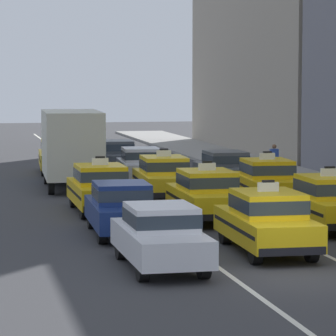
{
  "coord_description": "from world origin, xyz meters",
  "views": [
    {
      "loc": [
        -7.82,
        -21.61,
        4.65
      ],
      "look_at": [
        -0.17,
        13.89,
        1.3
      ],
      "focal_mm": 104.93,
      "sensor_mm": 36.0,
      "label": 1
    }
  ],
  "objects_px": {
    "sedan_center_fourth": "(141,164)",
    "sedan_center_fifth": "(116,155)",
    "sedan_left_nearest": "(161,234)",
    "sedan_right_fourth": "(225,168)",
    "taxi_right_third": "(266,180)",
    "taxi_left_third": "(100,187)",
    "taxi_center_third": "(163,177)",
    "pedestrian_mid_block": "(274,162)",
    "box_truck_left_fourth": "(71,146)",
    "taxi_center_nearest": "(267,220)",
    "taxi_right_second": "(328,201)",
    "sedan_left_second": "(121,207)",
    "taxi_left_fifth": "(58,155)",
    "taxi_center_second": "(206,194)"
  },
  "relations": [
    {
      "from": "sedan_center_fifth",
      "to": "taxi_right_third",
      "type": "distance_m",
      "value": 13.59
    },
    {
      "from": "taxi_center_second",
      "to": "sedan_right_fourth",
      "type": "bearing_deg",
      "value": 70.78
    },
    {
      "from": "sedan_center_fourth",
      "to": "sedan_center_fifth",
      "type": "xyz_separation_m",
      "value": [
        -0.26,
        5.19,
        0.0
      ]
    },
    {
      "from": "sedan_left_second",
      "to": "taxi_left_fifth",
      "type": "xyz_separation_m",
      "value": [
        0.11,
        19.45,
        0.03
      ]
    },
    {
      "from": "box_truck_left_fourth",
      "to": "sedan_center_fifth",
      "type": "relative_size",
      "value": 1.6
    },
    {
      "from": "box_truck_left_fourth",
      "to": "sedan_left_second",
      "type": "bearing_deg",
      "value": -89.95
    },
    {
      "from": "taxi_center_nearest",
      "to": "sedan_left_second",
      "type": "bearing_deg",
      "value": 132.09
    },
    {
      "from": "sedan_left_nearest",
      "to": "sedan_center_fourth",
      "type": "relative_size",
      "value": 0.98
    },
    {
      "from": "sedan_center_fifth",
      "to": "taxi_right_second",
      "type": "relative_size",
      "value": 0.96
    },
    {
      "from": "taxi_center_nearest",
      "to": "taxi_right_second",
      "type": "bearing_deg",
      "value": 48.33
    },
    {
      "from": "taxi_center_second",
      "to": "taxi_right_second",
      "type": "bearing_deg",
      "value": -39.19
    },
    {
      "from": "taxi_center_third",
      "to": "taxi_right_second",
      "type": "xyz_separation_m",
      "value": [
        3.4,
        -8.4,
        0.0
      ]
    },
    {
      "from": "taxi_left_third",
      "to": "sedan_center_fourth",
      "type": "xyz_separation_m",
      "value": [
        3.1,
        8.93,
        -0.03
      ]
    },
    {
      "from": "sedan_left_nearest",
      "to": "taxi_left_fifth",
      "type": "xyz_separation_m",
      "value": [
        0.0,
        24.65,
        0.03
      ]
    },
    {
      "from": "sedan_left_nearest",
      "to": "box_truck_left_fourth",
      "type": "height_order",
      "value": "box_truck_left_fourth"
    },
    {
      "from": "taxi_left_third",
      "to": "sedan_left_second",
      "type": "bearing_deg",
      "value": -91.07
    },
    {
      "from": "sedan_left_second",
      "to": "taxi_right_third",
      "type": "relative_size",
      "value": 0.94
    },
    {
      "from": "pedestrian_mid_block",
      "to": "taxi_right_third",
      "type": "bearing_deg",
      "value": -110.5
    },
    {
      "from": "taxi_right_third",
      "to": "pedestrian_mid_block",
      "type": "relative_size",
      "value": 2.95
    },
    {
      "from": "taxi_left_fifth",
      "to": "sedan_right_fourth",
      "type": "xyz_separation_m",
      "value": [
        6.19,
        -8.16,
        -0.03
      ]
    },
    {
      "from": "taxi_center_third",
      "to": "box_truck_left_fourth",
      "type": "bearing_deg",
      "value": 122.36
    },
    {
      "from": "sedan_right_fourth",
      "to": "pedestrian_mid_block",
      "type": "distance_m",
      "value": 3.13
    },
    {
      "from": "sedan_right_fourth",
      "to": "sedan_left_nearest",
      "type": "bearing_deg",
      "value": -110.57
    },
    {
      "from": "taxi_left_third",
      "to": "taxi_right_second",
      "type": "bearing_deg",
      "value": -39.85
    },
    {
      "from": "sedan_center_fourth",
      "to": "sedan_center_fifth",
      "type": "distance_m",
      "value": 5.2
    },
    {
      "from": "taxi_left_fifth",
      "to": "taxi_center_third",
      "type": "distance_m",
      "value": 11.61
    },
    {
      "from": "sedan_left_nearest",
      "to": "taxi_left_fifth",
      "type": "bearing_deg",
      "value": 90.0
    },
    {
      "from": "taxi_left_fifth",
      "to": "sedan_right_fourth",
      "type": "relative_size",
      "value": 1.08
    },
    {
      "from": "taxi_center_nearest",
      "to": "sedan_left_nearest",
      "type": "bearing_deg",
      "value": -154.29
    },
    {
      "from": "taxi_center_nearest",
      "to": "sedan_center_fifth",
      "type": "height_order",
      "value": "taxi_center_nearest"
    },
    {
      "from": "taxi_left_third",
      "to": "pedestrian_mid_block",
      "type": "height_order",
      "value": "taxi_left_third"
    },
    {
      "from": "taxi_center_second",
      "to": "sedan_left_second",
      "type": "bearing_deg",
      "value": -143.04
    },
    {
      "from": "sedan_left_nearest",
      "to": "sedan_center_fifth",
      "type": "bearing_deg",
      "value": 83.38
    },
    {
      "from": "taxi_left_third",
      "to": "box_truck_left_fourth",
      "type": "relative_size",
      "value": 0.65
    },
    {
      "from": "sedan_left_second",
      "to": "sedan_right_fourth",
      "type": "xyz_separation_m",
      "value": [
        6.29,
        11.28,
        0.0
      ]
    },
    {
      "from": "taxi_center_second",
      "to": "sedan_center_fifth",
      "type": "bearing_deg",
      "value": 90.9
    },
    {
      "from": "sedan_left_nearest",
      "to": "box_truck_left_fourth",
      "type": "relative_size",
      "value": 0.61
    },
    {
      "from": "sedan_left_nearest",
      "to": "sedan_center_fourth",
      "type": "distance_m",
      "value": 19.45
    },
    {
      "from": "taxi_center_third",
      "to": "sedan_center_fourth",
      "type": "height_order",
      "value": "taxi_center_third"
    },
    {
      "from": "sedan_left_second",
      "to": "taxi_right_second",
      "type": "xyz_separation_m",
      "value": [
        6.39,
        -0.19,
        0.03
      ]
    },
    {
      "from": "taxi_left_third",
      "to": "box_truck_left_fourth",
      "type": "xyz_separation_m",
      "value": [
        -0.11,
        7.89,
        0.9
      ]
    },
    {
      "from": "sedan_left_second",
      "to": "sedan_center_fifth",
      "type": "bearing_deg",
      "value": 81.29
    },
    {
      "from": "box_truck_left_fourth",
      "to": "taxi_right_second",
      "type": "relative_size",
      "value": 1.54
    },
    {
      "from": "sedan_left_nearest",
      "to": "sedan_right_fourth",
      "type": "distance_m",
      "value": 17.61
    },
    {
      "from": "box_truck_left_fourth",
      "to": "taxi_center_nearest",
      "type": "relative_size",
      "value": 1.53
    },
    {
      "from": "sedan_left_nearest",
      "to": "taxi_right_third",
      "type": "xyz_separation_m",
      "value": [
        6.32,
        11.26,
        0.03
      ]
    },
    {
      "from": "sedan_center_fourth",
      "to": "taxi_left_fifth",
      "type": "bearing_deg",
      "value": 119.53
    },
    {
      "from": "sedan_center_fourth",
      "to": "taxi_right_second",
      "type": "relative_size",
      "value": 0.96
    },
    {
      "from": "taxi_left_fifth",
      "to": "sedan_center_fourth",
      "type": "height_order",
      "value": "taxi_left_fifth"
    },
    {
      "from": "taxi_center_third",
      "to": "sedan_center_fifth",
      "type": "xyz_separation_m",
      "value": [
        -0.06,
        10.99,
        -0.03
      ]
    }
  ]
}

